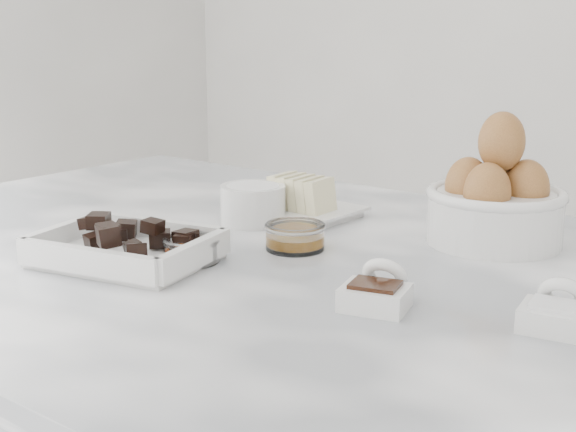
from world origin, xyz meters
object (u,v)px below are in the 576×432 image
Objects in this scene: chocolate_dish at (126,243)px; honey_bowl at (295,236)px; butter_plate at (298,202)px; zest_bowl at (191,249)px; egg_bowl at (496,201)px; sugar_ramekin at (253,203)px; vanilla_spoon at (377,291)px; salt_spoon at (558,312)px.

chocolate_dish is 0.20m from honey_bowl.
zest_bowl is at bearing -82.59° from butter_plate.
egg_bowl reaches higher than zest_bowl.
sugar_ramekin is 0.19m from zest_bowl.
egg_bowl is (0.27, 0.05, 0.03)m from butter_plate.
egg_bowl reaches higher than vanilla_spoon.
honey_bowl is 0.21m from vanilla_spoon.
honey_bowl is 0.92× the size of salt_spoon.
honey_bowl is at bearing -27.92° from sugar_ramekin.
sugar_ramekin is (-0.00, 0.22, 0.01)m from chocolate_dish.
zest_bowl is (-0.23, -0.28, -0.04)m from egg_bowl.
zest_bowl is (0.06, -0.18, -0.01)m from sugar_ramekin.
butter_plate is 0.46m from salt_spoon.
sugar_ramekin is 1.01× the size of vanilla_spoon.
salt_spoon is (0.43, -0.18, -0.01)m from butter_plate.
butter_plate is at bearing 84.84° from chocolate_dish.
chocolate_dish is 1.30× the size of egg_bowl.
vanilla_spoon is 1.06× the size of salt_spoon.
egg_bowl is 0.37m from zest_bowl.
honey_bowl is at bearing -135.46° from egg_bowl.
zest_bowl is (0.03, -0.24, -0.01)m from butter_plate.
butter_plate reaches higher than zest_bowl.
butter_plate is 0.88× the size of egg_bowl.
chocolate_dish is at bearing -167.07° from salt_spoon.
salt_spoon is at bearing -23.00° from butter_plate.
chocolate_dish is 0.46m from salt_spoon.
chocolate_dish is at bearing -89.25° from sugar_ramekin.
sugar_ramekin is 1.08× the size of salt_spoon.
butter_plate reaches higher than salt_spoon.
vanilla_spoon reaches higher than salt_spoon.
butter_plate is 0.36m from vanilla_spoon.
vanilla_spoon is at bearing 1.46° from zest_bowl.
vanilla_spoon is (0.30, 0.05, -0.01)m from chocolate_dish.
sugar_ramekin is at bearing 152.08° from honey_bowl.
butter_plate is at bearing 157.00° from salt_spoon.
salt_spoon is (0.45, 0.10, -0.01)m from chocolate_dish.
honey_bowl is 0.13m from zest_bowl.
zest_bowl is (-0.06, -0.11, -0.00)m from honey_bowl.
sugar_ramekin is 0.47m from salt_spoon.
honey_bowl is at bearing -53.96° from butter_plate.
vanilla_spoon is (0.01, -0.28, -0.04)m from egg_bowl.
butter_plate is 0.24m from zest_bowl.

